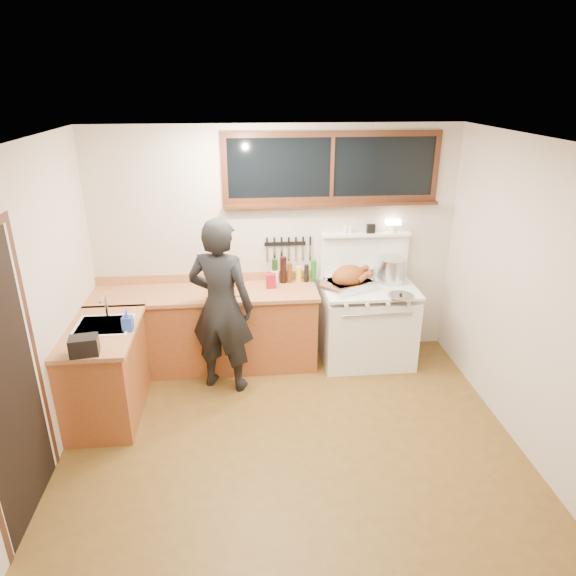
{
  "coord_description": "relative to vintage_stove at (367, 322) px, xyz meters",
  "views": [
    {
      "loc": [
        -0.38,
        -3.7,
        3.01
      ],
      "look_at": [
        0.05,
        0.85,
        1.15
      ],
      "focal_mm": 32.0,
      "sensor_mm": 36.0,
      "label": 1
    }
  ],
  "objects": [
    {
      "name": "man",
      "position": [
        -1.61,
        -0.4,
        0.45
      ],
      "size": [
        0.77,
        0.64,
        1.82
      ],
      "color": "black",
      "rests_on": "ground"
    },
    {
      "name": "knife_strip",
      "position": [
        -0.88,
        0.32,
        0.84
      ],
      "size": [
        0.52,
        0.03,
        0.28
      ],
      "color": "black",
      "rests_on": "room_shell"
    },
    {
      "name": "pot_lid",
      "position": [
        0.26,
        -0.31,
        0.45
      ],
      "size": [
        0.3,
        0.3,
        0.04
      ],
      "color": "silver",
      "rests_on": "vintage_stove"
    },
    {
      "name": "vintage_stove",
      "position": [
        0.0,
        0.0,
        0.0
      ],
      "size": [
        1.02,
        0.74,
        1.57
      ],
      "color": "white",
      "rests_on": "ground"
    },
    {
      "name": "counter_back",
      "position": [
        -1.8,
        0.04,
        -0.01
      ],
      "size": [
        2.44,
        0.64,
        1.0
      ],
      "color": "brown",
      "rests_on": "ground"
    },
    {
      "name": "back_window",
      "position": [
        -0.4,
        0.31,
        1.6
      ],
      "size": [
        2.32,
        0.13,
        0.77
      ],
      "color": "black",
      "rests_on": "room_shell"
    },
    {
      "name": "ground_plane",
      "position": [
        -1.0,
        -1.41,
        -0.48
      ],
      "size": [
        4.0,
        3.5,
        0.02
      ],
      "primitive_type": "cube",
      "color": "#553B16"
    },
    {
      "name": "soap_bottle",
      "position": [
        -2.43,
        -0.82,
        0.53
      ],
      "size": [
        0.1,
        0.1,
        0.2
      ],
      "color": "blue",
      "rests_on": "counter_left"
    },
    {
      "name": "room_shell",
      "position": [
        -1.0,
        -1.41,
        1.18
      ],
      "size": [
        4.1,
        3.6,
        2.65
      ],
      "color": "beige",
      "rests_on": "ground"
    },
    {
      "name": "saucepan",
      "position": [
        0.02,
        0.27,
        0.5
      ],
      "size": [
        0.22,
        0.31,
        0.13
      ],
      "color": "silver",
      "rests_on": "vintage_stove"
    },
    {
      "name": "left_doorway",
      "position": [
        -2.99,
        -1.96,
        0.62
      ],
      "size": [
        0.02,
        1.04,
        2.17
      ],
      "color": "black",
      "rests_on": "ground"
    },
    {
      "name": "sink_unit",
      "position": [
        -2.68,
        -0.71,
        0.38
      ],
      "size": [
        0.5,
        0.45,
        0.37
      ],
      "color": "white",
      "rests_on": "counter_left"
    },
    {
      "name": "toaster",
      "position": [
        -2.7,
        -1.24,
        0.51
      ],
      "size": [
        0.25,
        0.19,
        0.16
      ],
      "color": "black",
      "rests_on": "counter_left"
    },
    {
      "name": "stockpot",
      "position": [
        0.27,
        0.12,
        0.57
      ],
      "size": [
        0.32,
        0.32,
        0.28
      ],
      "color": "silver",
      "rests_on": "vintage_stove"
    },
    {
      "name": "bottle_cluster",
      "position": [
        -0.84,
        0.22,
        0.56
      ],
      "size": [
        0.5,
        0.07,
        0.3
      ],
      "color": "black",
      "rests_on": "counter_back"
    },
    {
      "name": "counter_left",
      "position": [
        -2.7,
        -0.79,
        -0.01
      ],
      "size": [
        0.64,
        1.09,
        0.9
      ],
      "color": "brown",
      "rests_on": "ground"
    },
    {
      "name": "cutting_board",
      "position": [
        -1.58,
        -0.01,
        0.49
      ],
      "size": [
        0.4,
        0.31,
        0.14
      ],
      "color": "#AC6E44",
      "rests_on": "counter_back"
    },
    {
      "name": "roast_turkey",
      "position": [
        -0.24,
        -0.03,
        0.54
      ],
      "size": [
        0.61,
        0.55,
        0.26
      ],
      "color": "silver",
      "rests_on": "vintage_stove"
    },
    {
      "name": "coffee_tin",
      "position": [
        -1.08,
        0.08,
        0.51
      ],
      "size": [
        0.11,
        0.09,
        0.16
      ],
      "color": "maroon",
      "rests_on": "counter_back"
    },
    {
      "name": "pitcher",
      "position": [
        -1.02,
        0.21,
        0.51
      ],
      "size": [
        0.1,
        0.1,
        0.15
      ],
      "color": "white",
      "rests_on": "counter_back"
    }
  ]
}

